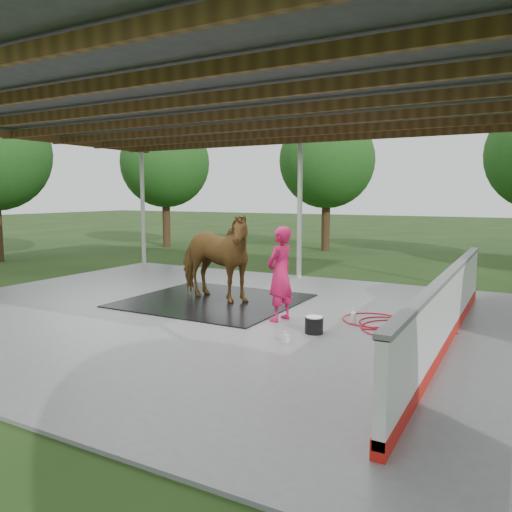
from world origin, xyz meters
The scene contains 12 objects.
ground centered at (0.00, 0.00, 0.00)m, with size 100.00×100.00×0.00m, color #1E3814.
concrete_slab centered at (0.00, 0.00, 0.03)m, with size 12.00×10.00×0.05m, color slate.
pavilion_structure centered at (0.00, 0.00, 3.97)m, with size 12.60×10.60×4.05m.
dasher_board centered at (4.60, 0.00, 0.59)m, with size 0.16×8.00×1.15m.
tree_belt centered at (0.30, 0.90, 3.79)m, with size 28.00×28.00×5.80m.
rubber_mat centered at (-0.36, 0.88, 0.06)m, with size 3.57×3.35×0.03m, color black.
horse centered at (-0.36, 0.88, 1.03)m, with size 1.03×2.26×1.91m, color brown.
handler centered at (1.67, 0.06, 0.93)m, with size 0.64×0.42×1.75m, color #BD1448.
wash_bucket centered at (2.55, -0.44, 0.20)m, with size 0.31×0.31×0.29m.
soap_bottle_a centered at (2.94, 0.48, 0.20)m, with size 0.11×0.11×0.29m, color silver.
soap_bottle_b centered at (2.36, -1.17, 0.15)m, with size 0.09×0.09×0.20m, color #338CD8.
hose_coil centered at (3.56, 0.65, 0.06)m, with size 2.08×1.61×0.02m.
Camera 1 is at (5.64, -8.10, 2.37)m, focal length 35.00 mm.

